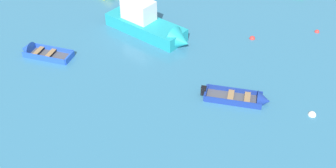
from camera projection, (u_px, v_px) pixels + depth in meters
rowboat_deep_blue_midfield_right at (249, 99)px, 21.80m from camera, size 3.66×2.06×1.00m
rowboat_blue_midfield_left at (36, 52)px, 25.37m from camera, size 3.47×2.28×1.05m
motor_launch_turquoise_far_back at (150, 25)px, 26.88m from camera, size 5.70×5.61×2.45m
mooring_buoy_midfield at (252, 39)px, 26.88m from camera, size 0.37×0.37×0.37m
mooring_buoy_near_foreground at (317, 32)px, 27.54m from camera, size 0.32×0.32×0.32m
mooring_buoy_between_boats_right at (312, 115)px, 21.05m from camera, size 0.41×0.41×0.41m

